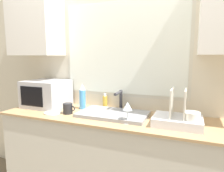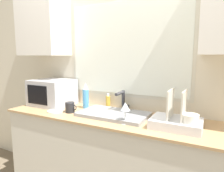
{
  "view_description": "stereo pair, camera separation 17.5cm",
  "coord_description": "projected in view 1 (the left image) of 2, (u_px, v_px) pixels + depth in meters",
  "views": [
    {
      "loc": [
        0.65,
        -1.35,
        1.45
      ],
      "look_at": [
        0.0,
        0.26,
        1.19
      ],
      "focal_mm": 32.0,
      "sensor_mm": 36.0,
      "label": 1
    },
    {
      "loc": [
        0.81,
        -1.28,
        1.45
      ],
      "look_at": [
        0.0,
        0.26,
        1.19
      ],
      "focal_mm": 32.0,
      "sensor_mm": 36.0,
      "label": 2
    }
  ],
  "objects": [
    {
      "name": "countertop",
      "position": [
        113.0,
        163.0,
        1.89
      ],
      "size": [
        2.13,
        0.6,
        0.91
      ],
      "color": "beige",
      "rests_on": "ground_plane"
    },
    {
      "name": "wall_back",
      "position": [
        123.0,
        59.0,
        2.0
      ],
      "size": [
        6.0,
        0.38,
        2.6
      ],
      "color": "beige",
      "rests_on": "ground_plane"
    },
    {
      "name": "sink_basin",
      "position": [
        114.0,
        114.0,
        1.83
      ],
      "size": [
        0.62,
        0.37,
        0.03
      ],
      "color": "gray",
      "rests_on": "countertop"
    },
    {
      "name": "faucet",
      "position": [
        121.0,
        99.0,
        1.98
      ],
      "size": [
        0.08,
        0.18,
        0.2
      ],
      "color": "#333338",
      "rests_on": "countertop"
    },
    {
      "name": "microwave",
      "position": [
        47.0,
        93.0,
        2.16
      ],
      "size": [
        0.42,
        0.38,
        0.28
      ],
      "color": "#B2B2B7",
      "rests_on": "countertop"
    },
    {
      "name": "dish_rack",
      "position": [
        179.0,
        118.0,
        1.55
      ],
      "size": [
        0.37,
        0.27,
        0.29
      ],
      "color": "silver",
      "rests_on": "countertop"
    },
    {
      "name": "spray_bottle",
      "position": [
        82.0,
        97.0,
        2.05
      ],
      "size": [
        0.06,
        0.06,
        0.27
      ],
      "color": "#4C99D8",
      "rests_on": "countertop"
    },
    {
      "name": "soap_bottle",
      "position": [
        105.0,
        102.0,
        2.09
      ],
      "size": [
        0.05,
        0.05,
        0.16
      ],
      "color": "gold",
      "rests_on": "countertop"
    },
    {
      "name": "mug_near_sink",
      "position": [
        68.0,
        108.0,
        1.88
      ],
      "size": [
        0.12,
        0.09,
        0.1
      ],
      "color": "#262628",
      "rests_on": "countertop"
    },
    {
      "name": "wine_glass",
      "position": [
        127.0,
        107.0,
        1.6
      ],
      "size": [
        0.08,
        0.08,
        0.18
      ],
      "color": "silver",
      "rests_on": "countertop"
    },
    {
      "name": "small_plate",
      "position": [
        53.0,
        113.0,
        1.9
      ],
      "size": [
        0.16,
        0.16,
        0.01
      ],
      "color": "silver",
      "rests_on": "countertop"
    }
  ]
}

